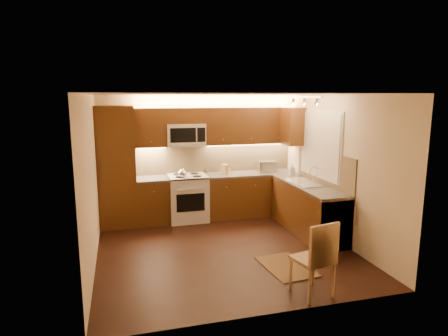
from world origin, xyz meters
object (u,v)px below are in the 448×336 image
object	(u,v)px
stove	(188,198)
microwave	(186,135)
kettle	(182,172)
sink	(305,179)
soap_bottle	(292,169)
knife_block	(225,169)
toaster_oven	(267,166)
dining_chair	(313,257)

from	to	relation	value
stove	microwave	bearing A→B (deg)	90.00
microwave	kettle	world-z (taller)	microwave
sink	soap_bottle	world-z (taller)	soap_bottle
sink	kettle	xyz separation A→B (m)	(-2.13, 0.96, 0.05)
knife_block	kettle	bearing A→B (deg)	171.81
toaster_oven	dining_chair	xyz separation A→B (m)	(-0.72, -3.44, -0.53)
kettle	soap_bottle	world-z (taller)	kettle
knife_block	soap_bottle	size ratio (longest dim) A/B	0.94
soap_bottle	dining_chair	distance (m)	3.27
sink	dining_chair	distance (m)	2.52
kettle	knife_block	bearing A→B (deg)	30.09
microwave	sink	distance (m)	2.48
sink	knife_block	distance (m)	1.69
kettle	knife_block	size ratio (longest dim) A/B	1.03
stove	soap_bottle	size ratio (longest dim) A/B	4.32
stove	kettle	bearing A→B (deg)	-127.77
toaster_oven	knife_block	world-z (taller)	toaster_oven
stove	dining_chair	xyz separation A→B (m)	(0.99, -3.38, 0.03)
sink	soap_bottle	distance (m)	0.79
sink	dining_chair	size ratio (longest dim) A/B	0.88
microwave	stove	bearing A→B (deg)	-90.00
toaster_oven	soap_bottle	bearing A→B (deg)	-41.45
sink	knife_block	size ratio (longest dim) A/B	4.29
sink	soap_bottle	bearing A→B (deg)	82.49
kettle	dining_chair	distance (m)	3.44
dining_chair	soap_bottle	bearing A→B (deg)	57.20
knife_block	sink	bearing A→B (deg)	-65.42
sink	soap_bottle	size ratio (longest dim) A/B	4.04
microwave	knife_block	world-z (taller)	microwave
knife_block	stove	bearing A→B (deg)	162.02
dining_chair	toaster_oven	bearing A→B (deg)	65.57
stove	knife_block	size ratio (longest dim) A/B	4.59
microwave	kettle	distance (m)	0.77
kettle	soap_bottle	size ratio (longest dim) A/B	0.97
microwave	toaster_oven	size ratio (longest dim) A/B	1.97
stove	microwave	xyz separation A→B (m)	(0.00, 0.14, 1.26)
microwave	dining_chair	size ratio (longest dim) A/B	0.78
knife_block	dining_chair	bearing A→B (deg)	-108.09
soap_bottle	dining_chair	size ratio (longest dim) A/B	0.22
toaster_oven	soap_bottle	distance (m)	0.57
microwave	dining_chair	world-z (taller)	microwave
toaster_oven	stove	bearing A→B (deg)	-173.68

